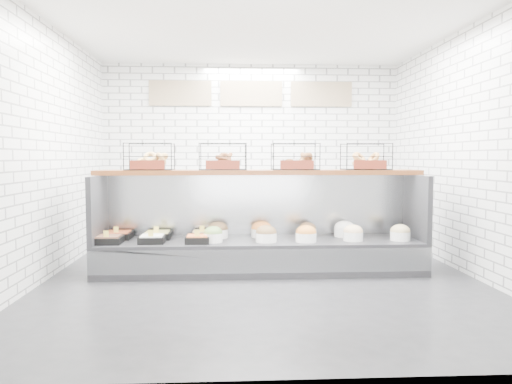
{
  "coord_description": "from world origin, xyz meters",
  "views": [
    {
      "loc": [
        -0.38,
        -5.83,
        1.42
      ],
      "look_at": [
        -0.04,
        0.45,
        0.98
      ],
      "focal_mm": 35.0,
      "sensor_mm": 36.0,
      "label": 1
    }
  ],
  "objects": [
    {
      "name": "prep_counter",
      "position": [
        -0.0,
        2.43,
        0.47
      ],
      "size": [
        4.0,
        0.6,
        1.2
      ],
      "color": "#93969B",
      "rests_on": "ground"
    },
    {
      "name": "ground",
      "position": [
        0.0,
        0.0,
        0.0
      ],
      "size": [
        5.5,
        5.5,
        0.0
      ],
      "primitive_type": "plane",
      "color": "black",
      "rests_on": "ground"
    },
    {
      "name": "bagel_shelf",
      "position": [
        0.0,
        0.52,
        1.37
      ],
      "size": [
        4.1,
        0.5,
        0.4
      ],
      "color": "#532811",
      "rests_on": "display_case"
    },
    {
      "name": "room_shell",
      "position": [
        0.0,
        0.6,
        2.06
      ],
      "size": [
        5.02,
        5.51,
        3.01
      ],
      "color": "silver",
      "rests_on": "ground"
    },
    {
      "name": "display_case",
      "position": [
        -0.01,
        0.34,
        0.33
      ],
      "size": [
        4.0,
        0.9,
        1.2
      ],
      "color": "black",
      "rests_on": "ground"
    }
  ]
}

